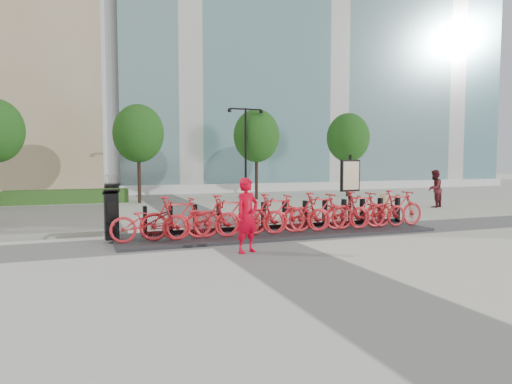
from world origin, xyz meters
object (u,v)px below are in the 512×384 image
object	(u,v)px
worker_red	(247,215)
kiosk	(112,215)
construction_barrel	(385,205)
map_sign	(350,179)
bike_0	(149,221)
pedestrian	(435,189)

from	to	relation	value
worker_red	kiosk	bearing A→B (deg)	116.34
kiosk	construction_barrel	xyz separation A→B (m)	(10.36, 2.07, -0.28)
construction_barrel	map_sign	size ratio (longest dim) A/B	0.38
construction_barrel	map_sign	bearing A→B (deg)	-151.06
worker_red	map_sign	world-z (taller)	map_sign
worker_red	map_sign	xyz separation A→B (m)	(4.93, 3.27, 0.69)
kiosk	worker_red	xyz separation A→B (m)	(2.98, -2.56, 0.16)
bike_0	construction_barrel	world-z (taller)	bike_0
bike_0	construction_barrel	bearing A→B (deg)	-74.03
kiosk	map_sign	xyz separation A→B (m)	(7.91, 0.71, 0.85)
map_sign	pedestrian	bearing A→B (deg)	19.51
kiosk	worker_red	world-z (taller)	worker_red
pedestrian	bike_0	bearing A→B (deg)	-5.77
bike_0	kiosk	world-z (taller)	kiosk
map_sign	worker_red	bearing A→B (deg)	-154.30
bike_0	pedestrian	bearing A→B (deg)	-70.53
worker_red	map_sign	bearing A→B (deg)	10.56
kiosk	map_sign	bearing A→B (deg)	0.21
worker_red	pedestrian	xyz separation A→B (m)	(11.82, 6.83, -0.02)
bike_0	pedestrian	world-z (taller)	pedestrian
pedestrian	map_sign	size ratio (longest dim) A/B	0.73
bike_0	construction_barrel	size ratio (longest dim) A/B	2.20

